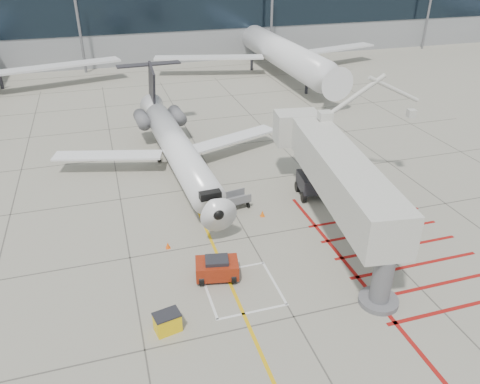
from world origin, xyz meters
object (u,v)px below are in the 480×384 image
object	(u,v)px
regional_jet	(182,142)
spill_bin	(167,322)
pushback_tug	(217,268)
jet_bridge	(344,188)

from	to	relation	value
regional_jet	spill_bin	size ratio (longest dim) A/B	20.60
regional_jet	pushback_tug	distance (m)	13.48
jet_bridge	regional_jet	bearing A→B (deg)	134.25
regional_jet	pushback_tug	world-z (taller)	regional_jet
regional_jet	jet_bridge	distance (m)	14.22
regional_jet	spill_bin	bearing A→B (deg)	-106.87
pushback_tug	spill_bin	size ratio (longest dim) A/B	1.94
regional_jet	pushback_tug	xyz separation A→B (m)	(-0.58, -13.18, -2.78)
jet_bridge	pushback_tug	size ratio (longest dim) A/B	7.62
pushback_tug	regional_jet	bearing A→B (deg)	98.63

